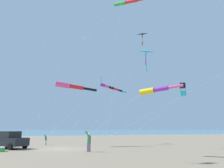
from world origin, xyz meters
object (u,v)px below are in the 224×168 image
object	(u,v)px
kite_windsock_magenta_far_left	(130,2)
kite_windsock_red_high_left	(110,87)
kite_windsock_blue_topmost	(154,90)
kite_box_small_distant	(183,90)
parked_car	(8,140)
person_child_green_jacket	(46,139)
kite_delta_checkered_midright	(146,52)
kite_windsock_long_streamer_right	(70,86)
cooler_box	(2,149)
kite_delta_white_trailing	(142,34)
person_adult_flyer	(89,140)
kite_delta_long_streamer_left	(101,77)

from	to	relation	value
kite_windsock_magenta_far_left	kite_windsock_red_high_left	bearing A→B (deg)	172.60
kite_windsock_blue_topmost	kite_box_small_distant	bearing A→B (deg)	133.88
kite_windsock_magenta_far_left	kite_windsock_red_high_left	distance (m)	13.10
parked_car	person_child_green_jacket	bearing A→B (deg)	138.50
kite_box_small_distant	kite_windsock_magenta_far_left	world-z (taller)	kite_windsock_magenta_far_left
kite_delta_checkered_midright	kite_windsock_blue_topmost	distance (m)	9.39
kite_delta_checkered_midright	kite_windsock_long_streamer_right	bearing A→B (deg)	-124.62
person_child_green_jacket	cooler_box	bearing A→B (deg)	-28.09
parked_car	kite_delta_checkered_midright	bearing A→B (deg)	74.24
cooler_box	kite_windsock_magenta_far_left	world-z (taller)	kite_windsock_magenta_far_left
person_child_green_jacket	kite_delta_white_trailing	world-z (taller)	kite_delta_white_trailing
person_adult_flyer	kite_delta_checkered_midright	bearing A→B (deg)	102.63
person_adult_flyer	kite_box_small_distant	world-z (taller)	kite_box_small_distant
person_adult_flyer	kite_windsock_blue_topmost	xyz separation A→B (m)	(4.94, 4.41, 4.25)
kite_windsock_long_streamer_right	kite_delta_long_streamer_left	world-z (taller)	kite_delta_long_streamer_left
kite_delta_long_streamer_left	kite_windsock_magenta_far_left	distance (m)	15.10
parked_car	kite_box_small_distant	bearing A→B (deg)	87.70
kite_windsock_red_high_left	person_child_green_jacket	bearing A→B (deg)	-102.70
parked_car	kite_windsock_red_high_left	xyz separation A→B (m)	(-2.61, 12.46, 7.07)
person_child_green_jacket	kite_delta_long_streamer_left	size ratio (longest dim) A/B	0.13
parked_car	cooler_box	distance (m)	3.17
parked_car	kite_windsock_blue_topmost	world-z (taller)	kite_windsock_blue_topmost
kite_delta_checkered_midright	kite_delta_white_trailing	xyz separation A→B (m)	(-13.35, 6.33, 9.21)
cooler_box	kite_windsock_blue_topmost	xyz separation A→B (m)	(7.69, 12.17, 5.07)
person_adult_flyer	kite_delta_long_streamer_left	bearing A→B (deg)	160.23
kite_delta_checkered_midright	kite_windsock_magenta_far_left	xyz separation A→B (m)	(4.39, -3.93, 3.25)
kite_windsock_long_streamer_right	kite_windsock_red_high_left	distance (m)	5.95
person_adult_flyer	kite_delta_long_streamer_left	distance (m)	15.44
kite_delta_checkered_midright	kite_windsock_red_high_left	xyz separation A→B (m)	(-6.83, -2.48, -3.35)
cooler_box	kite_delta_checkered_midright	world-z (taller)	kite_delta_checkered_midright
kite_windsock_blue_topmost	kite_delta_long_streamer_left	world-z (taller)	kite_delta_long_streamer_left
parked_car	cooler_box	size ratio (longest dim) A/B	6.98
kite_windsock_long_streamer_right	kite_delta_checkered_midright	bearing A→B (deg)	55.38
kite_delta_checkered_midright	kite_windsock_blue_topmost	xyz separation A→B (m)	(6.56, -2.83, -6.09)
kite_delta_checkered_midright	kite_windsock_red_high_left	world-z (taller)	kite_delta_checkered_midright
person_adult_flyer	kite_delta_long_streamer_left	xyz separation A→B (m)	(-11.66, 4.19, 9.22)
cooler_box	kite_windsock_red_high_left	bearing A→B (deg)	114.48
person_child_green_jacket	kite_delta_white_trailing	size ratio (longest dim) A/B	0.06
person_child_green_jacket	kite_windsock_red_high_left	size ratio (longest dim) A/B	0.11
person_adult_flyer	kite_windsock_long_streamer_right	bearing A→B (deg)	-171.69
kite_windsock_blue_topmost	kite_delta_white_trailing	bearing A→B (deg)	155.31
person_child_green_jacket	kite_windsock_blue_topmost	world-z (taller)	kite_windsock_blue_topmost
person_adult_flyer	person_child_green_jacket	world-z (taller)	person_adult_flyer
person_adult_flyer	kite_windsock_long_streamer_right	xyz separation A→B (m)	(-7.36, -1.07, 6.60)
person_child_green_jacket	kite_windsock_magenta_far_left	size ratio (longest dim) A/B	0.09
person_adult_flyer	kite_box_small_distant	distance (m)	16.85
cooler_box	kite_delta_checkered_midright	distance (m)	18.73
kite_delta_checkered_midright	kite_windsock_red_high_left	size ratio (longest dim) A/B	0.96
cooler_box	kite_windsock_long_streamer_right	xyz separation A→B (m)	(-4.61, 6.68, 7.42)
cooler_box	kite_delta_checkered_midright	bearing A→B (deg)	85.69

